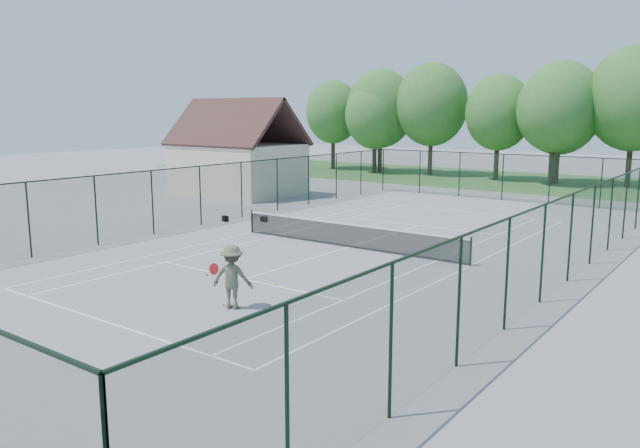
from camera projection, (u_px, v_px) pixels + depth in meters
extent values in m
plane|color=gray|center=(348.00, 247.00, 26.48)|extent=(140.00, 140.00, 0.00)
cube|color=#3C6F32|center=(555.00, 183.00, 50.24)|extent=(80.00, 16.00, 0.01)
cube|color=white|center=(463.00, 212.00, 35.89)|extent=(10.97, 0.08, 0.01)
cube|color=white|center=(106.00, 322.00, 17.07)|extent=(10.97, 0.08, 0.01)
cube|color=white|center=(418.00, 226.00, 31.55)|extent=(8.23, 0.08, 0.01)
cube|color=white|center=(244.00, 279.00, 21.41)|extent=(8.23, 0.08, 0.01)
cube|color=white|center=(470.00, 266.00, 23.27)|extent=(0.08, 23.77, 0.01)
cube|color=white|center=(252.00, 233.00, 29.68)|extent=(0.08, 23.77, 0.01)
cube|color=white|center=(436.00, 261.00, 24.07)|extent=(0.08, 23.77, 0.01)
cube|color=white|center=(274.00, 236.00, 28.88)|extent=(0.08, 23.77, 0.01)
cube|color=white|center=(348.00, 247.00, 26.48)|extent=(0.08, 12.80, 0.01)
cylinder|color=black|center=(252.00, 221.00, 29.60)|extent=(0.08, 0.08, 1.10)
cylinder|color=black|center=(471.00, 252.00, 23.17)|extent=(0.08, 0.08, 1.10)
cube|color=black|center=(348.00, 236.00, 26.39)|extent=(11.00, 0.02, 0.96)
cube|color=white|center=(348.00, 224.00, 26.30)|extent=(11.00, 0.05, 0.07)
cube|color=#15351E|center=(503.00, 177.00, 40.47)|extent=(18.00, 0.02, 3.00)
cube|color=#15351E|center=(570.00, 238.00, 20.95)|extent=(0.02, 36.00, 3.00)
cube|color=#15351E|center=(200.00, 196.00, 31.47)|extent=(0.02, 36.00, 3.00)
cube|color=black|center=(504.00, 154.00, 40.20)|extent=(18.00, 0.05, 0.05)
cube|color=black|center=(574.00, 194.00, 20.69)|extent=(0.05, 36.00, 0.05)
cube|color=black|center=(199.00, 166.00, 31.21)|extent=(0.05, 36.00, 0.05)
cube|color=beige|center=(238.00, 169.00, 43.44)|extent=(8.00, 6.00, 3.50)
cube|color=#482D27|center=(251.00, 122.00, 44.06)|extent=(8.60, 3.27, 3.27)
cube|color=#482D27|center=(221.00, 122.00, 41.68)|extent=(8.60, 3.27, 3.27)
cylinder|color=#3F2A1E|center=(380.00, 150.00, 59.51)|extent=(0.40, 0.40, 4.20)
ellipsoid|color=#407E34|center=(381.00, 109.00, 58.82)|extent=(6.40, 6.40, 7.40)
cylinder|color=#3F2A1E|center=(557.00, 157.00, 49.86)|extent=(0.40, 0.40, 4.20)
ellipsoid|color=#407E34|center=(560.00, 108.00, 49.18)|extent=(6.40, 6.40, 7.40)
cube|color=black|center=(225.00, 219.00, 32.77)|extent=(0.42, 0.33, 0.30)
cube|color=black|center=(264.00, 219.00, 32.69)|extent=(0.36, 0.24, 0.27)
imported|color=#52583F|center=(232.00, 277.00, 18.11)|extent=(1.39, 1.12, 1.89)
sphere|color=#BFDC35|center=(276.00, 284.00, 17.68)|extent=(0.07, 0.07, 0.07)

